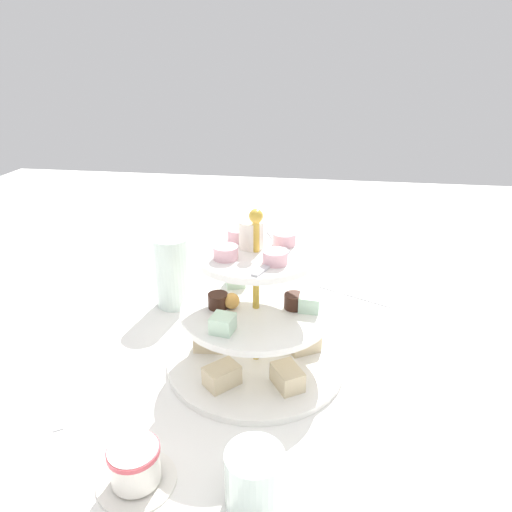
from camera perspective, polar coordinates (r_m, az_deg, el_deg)
name	(u,v)px	position (r m, az deg, el deg)	size (l,w,h in m)	color
ground_plane	(256,363)	(0.75, 0.00, -13.04)	(2.40, 2.40, 0.00)	white
tiered_serving_stand	(256,321)	(0.71, -0.01, -8.00)	(0.28, 0.28, 0.25)	white
water_glass_tall_right	(173,272)	(0.89, -10.21, -1.94)	(0.07, 0.07, 0.14)	silver
water_glass_short_left	(255,479)	(0.55, -0.18, -25.71)	(0.06, 0.06, 0.07)	silver
teacup_with_saucer	(135,466)	(0.59, -14.64, -23.74)	(0.09, 0.09, 0.05)	white
butter_knife_left	(351,294)	(0.96, 11.63, -4.62)	(0.17, 0.01, 0.00)	silver
butter_knife_right	(56,390)	(0.76, -23.40, -14.88)	(0.17, 0.01, 0.00)	silver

